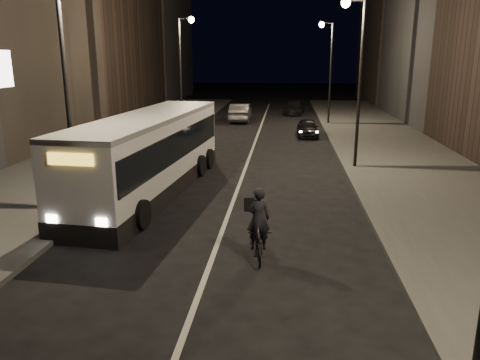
% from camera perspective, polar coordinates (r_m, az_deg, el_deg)
% --- Properties ---
extents(ground, '(180.00, 180.00, 0.00)m').
position_cam_1_polar(ground, '(13.23, -3.72, -10.30)').
color(ground, black).
rests_on(ground, ground).
extents(sidewalk_right, '(7.00, 70.00, 0.16)m').
position_cam_1_polar(sidewalk_right, '(27.19, 19.28, 2.29)').
color(sidewalk_right, '#373734').
rests_on(sidewalk_right, ground).
extents(sidewalk_left, '(7.00, 70.00, 0.16)m').
position_cam_1_polar(sidewalk_left, '(28.41, -16.28, 3.04)').
color(sidewalk_left, '#373734').
rests_on(sidewalk_left, ground).
extents(streetlight_right_mid, '(1.20, 0.44, 8.12)m').
position_cam_1_polar(streetlight_right_mid, '(24.04, 13.94, 13.85)').
color(streetlight_right_mid, black).
rests_on(streetlight_right_mid, sidewalk_right).
extents(streetlight_right_far, '(1.20, 0.44, 8.12)m').
position_cam_1_polar(streetlight_right_far, '(39.95, 10.67, 14.28)').
color(streetlight_right_far, black).
rests_on(streetlight_right_far, sidewalk_right).
extents(streetlight_left_near, '(1.20, 0.44, 8.12)m').
position_cam_1_polar(streetlight_left_near, '(17.42, -19.86, 13.18)').
color(streetlight_left_near, black).
rests_on(streetlight_left_near, sidewalk_left).
extents(streetlight_left_far, '(1.20, 0.44, 8.12)m').
position_cam_1_polar(streetlight_left_far, '(34.59, -6.90, 14.36)').
color(streetlight_left_far, black).
rests_on(streetlight_left_far, sidewalk_left).
extents(city_bus, '(3.72, 12.36, 3.28)m').
position_cam_1_polar(city_bus, '(19.92, -10.90, 3.52)').
color(city_bus, silver).
rests_on(city_bus, ground).
extents(cyclist_on_bicycle, '(0.89, 1.95, 2.17)m').
position_cam_1_polar(cyclist_on_bicycle, '(13.31, 2.24, -6.73)').
color(cyclist_on_bicycle, black).
rests_on(cyclist_on_bicycle, ground).
extents(car_near, '(1.53, 3.65, 1.23)m').
position_cam_1_polar(car_near, '(34.09, 8.23, 6.30)').
color(car_near, black).
rests_on(car_near, ground).
extents(car_mid, '(1.72, 4.80, 1.58)m').
position_cam_1_polar(car_mid, '(41.58, 0.04, 8.22)').
color(car_mid, '#363638').
rests_on(car_mid, ground).
extents(car_far, '(2.32, 4.68, 1.31)m').
position_cam_1_polar(car_far, '(47.27, 6.63, 8.77)').
color(car_far, black).
rests_on(car_far, ground).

